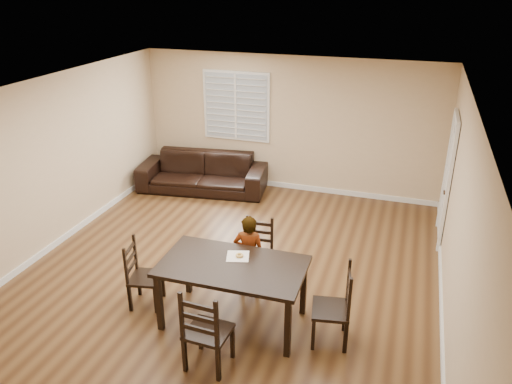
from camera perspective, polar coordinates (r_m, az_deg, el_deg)
ground at (r=7.47m, az=-3.28°, el=-9.54°), size 7.00×7.00×0.00m
room at (r=6.81m, az=-2.81°, el=4.04°), size 6.04×7.04×2.72m
dining_table at (r=6.20m, az=-2.69°, el=-8.96°), size 1.80×1.02×0.84m
chair_near at (r=7.27m, az=0.30°, el=-6.63°), size 0.44×0.41×0.92m
chair_far at (r=5.66m, az=-6.08°, el=-16.15°), size 0.50×0.47×1.05m
chair_left at (r=6.86m, az=-13.42°, el=-9.29°), size 0.47×0.50×0.94m
chair_right at (r=6.12m, az=9.71°, el=-13.01°), size 0.50×0.53×1.03m
child at (r=6.80m, az=-0.81°, el=-7.27°), size 0.47×0.34×1.19m
napkin at (r=6.31m, az=-2.09°, el=-7.35°), size 0.34×0.34×0.00m
donut at (r=6.29m, az=-1.90°, el=-7.22°), size 0.10×0.10×0.04m
sofa at (r=10.23m, az=-6.14°, el=2.22°), size 2.67×1.33×0.75m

